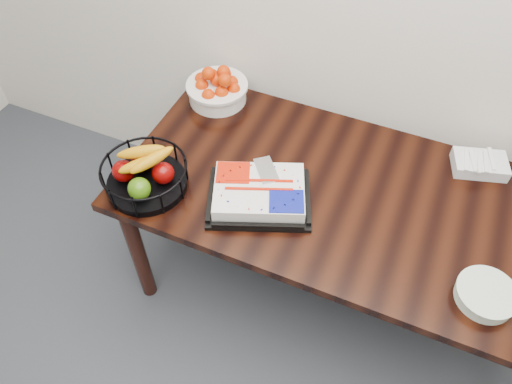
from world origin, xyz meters
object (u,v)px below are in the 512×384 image
at_px(fruit_basket, 145,174).
at_px(plate_stack, 486,295).
at_px(table, 343,207).
at_px(tangerine_bowl, 217,86).
at_px(cake_tray, 259,194).

xyz_separation_m(fruit_basket, plate_stack, (1.30, 0.02, -0.05)).
distance_m(table, plate_stack, 0.63).
bearing_deg(tangerine_bowl, table, -23.83).
bearing_deg(plate_stack, tangerine_bowl, 155.72).
bearing_deg(fruit_basket, table, 20.59).
distance_m(cake_tray, plate_stack, 0.87).
xyz_separation_m(tangerine_bowl, plate_stack, (1.29, -0.58, -0.05)).
bearing_deg(cake_tray, tangerine_bowl, 130.95).
distance_m(tangerine_bowl, plate_stack, 1.41).
bearing_deg(cake_tray, plate_stack, -6.25).
relative_size(table, tangerine_bowl, 6.28).
bearing_deg(table, cake_tray, -151.62).
bearing_deg(plate_stack, table, 155.14).
xyz_separation_m(table, fruit_basket, (-0.74, -0.28, 0.16)).
distance_m(table, cake_tray, 0.37).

